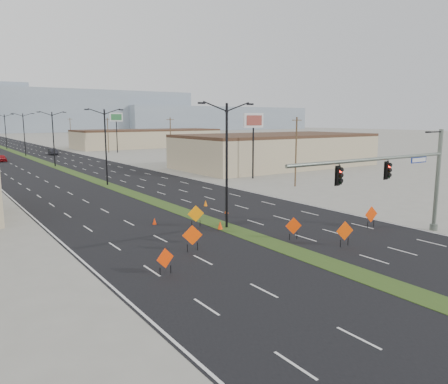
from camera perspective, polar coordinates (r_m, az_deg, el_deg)
ground at (r=27.20m, az=15.13°, el=-9.65°), size 600.00×600.00×0.00m
road_surface at (r=118.46m, az=-24.81°, el=4.43°), size 25.00×400.00×0.02m
median_strip at (r=118.46m, az=-24.81°, el=4.43°), size 2.00×400.00×0.04m
building_se_near at (r=81.90m, az=6.75°, el=5.27°), size 36.00×18.00×5.50m
building_se_far at (r=139.19m, az=-9.95°, el=6.83°), size 44.00×16.00×5.00m
mesa_center at (r=322.11m, az=-24.11°, el=9.68°), size 220.00×50.00×28.00m
mesa_east at (r=365.84m, az=-1.36°, el=9.60°), size 160.00×50.00×18.00m
signal_mast at (r=34.06m, az=22.32°, el=2.09°), size 16.30×0.60×8.00m
streetlight_0 at (r=34.83m, az=0.35°, el=4.00°), size 5.15×0.24×10.02m
streetlight_1 at (r=59.93m, az=-15.19°, el=6.00°), size 5.15×0.24×10.02m
streetlight_2 at (r=86.82m, az=-21.40°, el=6.69°), size 5.15×0.24×10.02m
streetlight_3 at (r=114.25m, az=-24.65°, el=7.01°), size 5.15×0.24×10.02m
streetlight_4 at (r=141.90m, az=-26.64°, el=7.20°), size 5.15×0.24×10.02m
utility_pole_0 at (r=57.61m, az=9.39°, el=5.34°), size 1.60×0.20×9.00m
utility_pole_1 at (r=86.30m, az=-7.00°, el=6.76°), size 1.60×0.20×9.00m
utility_pole_2 at (r=118.43m, az=-14.91°, el=7.26°), size 1.60×0.20×9.00m
utility_pole_3 at (r=151.83m, az=-19.41°, el=7.48°), size 1.60×0.20×9.00m
car_left at (r=101.44m, az=-27.05°, el=3.96°), size 1.75×4.22×1.43m
car_mid at (r=115.22m, az=-21.43°, el=4.91°), size 1.83×4.71×1.53m
construction_sign_0 at (r=25.29m, az=-7.69°, el=-8.69°), size 1.16×0.23×1.56m
construction_sign_1 at (r=29.31m, az=-4.16°, el=-5.76°), size 1.25×0.59×1.80m
construction_sign_2 at (r=35.73m, az=-3.70°, el=-2.93°), size 1.34×0.38×1.82m
construction_sign_3 at (r=32.45m, az=9.06°, el=-4.48°), size 1.19×0.50×1.68m
construction_sign_4 at (r=31.50m, az=15.50°, el=-5.01°), size 1.31×0.40×1.80m
construction_sign_5 at (r=37.51m, az=18.67°, el=-2.86°), size 1.33×0.18×1.78m
cone_0 at (r=35.07m, az=-0.50°, el=-4.38°), size 0.43×0.43×0.69m
cone_1 at (r=40.86m, az=0.32°, el=-2.44°), size 0.45×0.45×0.60m
cone_2 at (r=44.37m, az=-2.42°, el=-1.47°), size 0.42×0.42×0.62m
cone_3 at (r=37.17m, az=-9.07°, el=-3.79°), size 0.44×0.44×0.57m
pole_sign_east_near at (r=64.61m, az=3.86°, el=8.68°), size 3.14×0.88×9.58m
pole_sign_east_far at (r=117.88m, az=-13.90°, el=9.12°), size 3.27×1.48×10.29m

